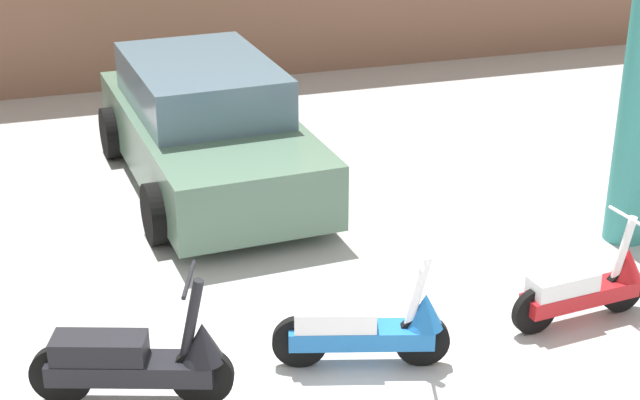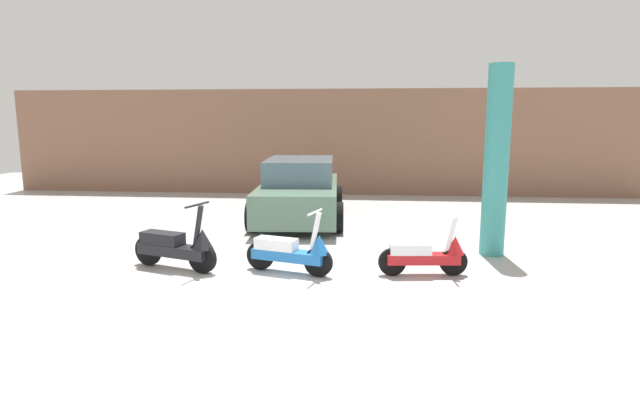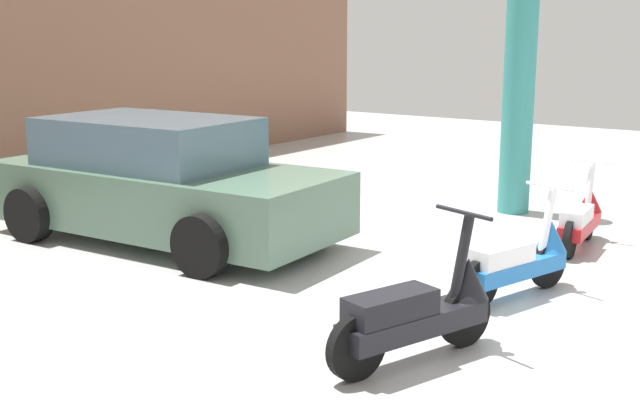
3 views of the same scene
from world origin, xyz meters
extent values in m
cylinder|color=black|center=(-0.95, 0.66, 0.24)|extent=(0.48, 0.23, 0.48)
cylinder|color=black|center=(-1.96, 1.00, 0.24)|extent=(0.48, 0.23, 0.48)
cube|color=black|center=(-1.46, 0.83, 0.30)|extent=(1.28, 0.67, 0.17)
cube|color=black|center=(-1.67, 0.90, 0.48)|extent=(0.75, 0.49, 0.19)
cylinder|color=black|center=(-1.01, 0.68, 0.72)|extent=(0.23, 0.15, 0.68)
cylinder|color=black|center=(-1.01, 0.68, 1.06)|extent=(0.21, 0.54, 0.03)
cone|color=black|center=(-0.94, 0.65, 0.54)|extent=(0.41, 0.41, 0.31)
cylinder|color=black|center=(0.83, 0.65, 0.22)|extent=(0.45, 0.20, 0.44)
cylinder|color=black|center=(-0.11, 0.93, 0.22)|extent=(0.45, 0.20, 0.44)
cube|color=#1E66B2|center=(0.36, 0.79, 0.28)|extent=(1.18, 0.58, 0.15)
cube|color=white|center=(0.16, 0.85, 0.44)|extent=(0.69, 0.43, 0.17)
cylinder|color=white|center=(0.78, 0.66, 0.66)|extent=(0.22, 0.13, 0.63)
cylinder|color=white|center=(0.78, 0.66, 0.98)|extent=(0.17, 0.50, 0.03)
cone|color=#1E66B2|center=(0.84, 0.64, 0.50)|extent=(0.37, 0.37, 0.29)
cylinder|color=black|center=(2.85, 0.90, 0.21)|extent=(0.42, 0.11, 0.42)
cylinder|color=black|center=(1.93, 0.81, 0.21)|extent=(0.42, 0.11, 0.42)
cube|color=#B2191E|center=(2.39, 0.86, 0.26)|extent=(1.11, 0.36, 0.14)
cube|color=white|center=(2.19, 0.84, 0.41)|extent=(0.63, 0.30, 0.16)
cylinder|color=white|center=(2.80, 0.90, 0.63)|extent=(0.20, 0.09, 0.59)
cylinder|color=white|center=(2.80, 0.90, 0.92)|extent=(0.08, 0.48, 0.03)
cone|color=#B2191E|center=(2.86, 0.91, 0.47)|extent=(0.31, 0.31, 0.27)
cube|color=#51705B|center=(-0.02, 4.87, 0.52)|extent=(1.97, 4.24, 0.69)
cube|color=slate|center=(-0.03, 5.12, 1.14)|extent=(1.65, 2.41, 0.54)
cylinder|color=black|center=(0.95, 3.64, 0.32)|extent=(0.25, 0.64, 0.63)
cylinder|color=black|center=(-0.84, 3.53, 0.32)|extent=(0.25, 0.64, 0.63)
cylinder|color=black|center=(0.81, 6.21, 0.32)|extent=(0.25, 0.64, 0.63)
cylinder|color=black|center=(-0.99, 6.10, 0.32)|extent=(0.25, 0.64, 0.63)
camera|label=1|loc=(-1.99, -5.51, 4.40)|focal=55.00mm
camera|label=2|loc=(1.51, -6.51, 2.34)|focal=28.00mm
camera|label=3|loc=(-6.34, -1.81, 2.37)|focal=45.00mm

